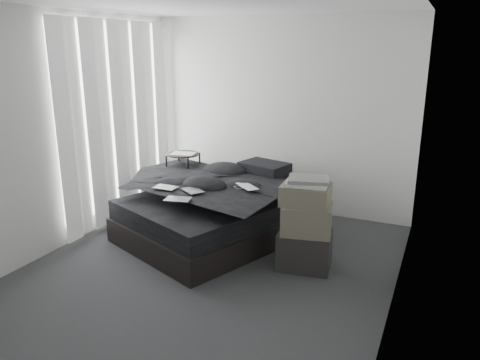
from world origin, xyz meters
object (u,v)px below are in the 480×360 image
at_px(side_stand, 184,182).
at_px(box_lower, 305,250).
at_px(laptop, 243,181).
at_px(bed, 218,225).

xyz_separation_m(side_stand, box_lower, (2.03, -0.99, -0.20)).
height_order(laptop, box_lower, laptop).
bearing_deg(bed, laptop, 7.50).
bearing_deg(bed, side_stand, 164.95).
bearing_deg(box_lower, laptop, 161.57).
relative_size(bed, side_stand, 2.60).
bearing_deg(side_stand, laptop, -30.75).
distance_m(bed, box_lower, 1.25).
relative_size(bed, box_lower, 3.94).
bearing_deg(laptop, side_stand, -171.02).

